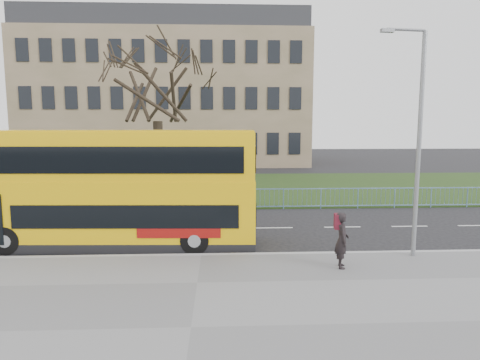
{
  "coord_description": "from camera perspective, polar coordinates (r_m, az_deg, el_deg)",
  "views": [
    {
      "loc": [
        0.65,
        -15.56,
        4.51
      ],
      "look_at": [
        1.43,
        1.0,
        2.31
      ],
      "focal_mm": 32.0,
      "sensor_mm": 36.0,
      "label": 1
    }
  ],
  "objects": [
    {
      "name": "ground",
      "position": [
        16.21,
        -4.94,
        -8.62
      ],
      "size": [
        120.0,
        120.0,
        0.0
      ],
      "primitive_type": "plane",
      "color": "black",
      "rests_on": "ground"
    },
    {
      "name": "pavement",
      "position": [
        9.89,
        -6.55,
        -19.22
      ],
      "size": [
        80.0,
        10.5,
        0.12
      ],
      "primitive_type": "cube",
      "color": "slate",
      "rests_on": "ground"
    },
    {
      "name": "kerb",
      "position": [
        14.71,
        -5.18,
        -10.04
      ],
      "size": [
        80.0,
        0.2,
        0.14
      ],
      "primitive_type": "cube",
      "color": "#9A9B9D",
      "rests_on": "ground"
    },
    {
      "name": "grass_verge",
      "position": [
        30.2,
        -3.89,
        -0.98
      ],
      "size": [
        80.0,
        15.4,
        0.08
      ],
      "primitive_type": "cube",
      "color": "#1B3413",
      "rests_on": "ground"
    },
    {
      "name": "guard_railing",
      "position": [
        22.52,
        -4.31,
        -2.6
      ],
      "size": [
        40.0,
        0.12,
        1.1
      ],
      "primitive_type": null,
      "color": "#678EB7",
      "rests_on": "ground"
    },
    {
      "name": "bare_tree",
      "position": [
        25.84,
        -10.97,
        9.65
      ],
      "size": [
        7.62,
        7.62,
        10.88
      ],
      "primitive_type": null,
      "color": "black",
      "rests_on": "grass_verge"
    },
    {
      "name": "civic_building",
      "position": [
        50.94,
        -9.2,
        10.25
      ],
      "size": [
        30.0,
        15.0,
        14.0
      ],
      "primitive_type": "cube",
      "color": "#78694C",
      "rests_on": "ground"
    },
    {
      "name": "yellow_bus",
      "position": [
        16.23,
        -16.09,
        -0.71
      ],
      "size": [
        10.14,
        2.82,
        4.21
      ],
      "rotation": [
        0.0,
        0.0,
        -0.04
      ],
      "color": "#F1BA0A",
      "rests_on": "ground"
    },
    {
      "name": "pedestrian",
      "position": [
        13.52,
        13.43,
        -7.81
      ],
      "size": [
        0.5,
        0.68,
        1.71
      ],
      "primitive_type": "imported",
      "rotation": [
        0.0,
        0.0,
        1.42
      ],
      "color": "black",
      "rests_on": "pavement"
    },
    {
      "name": "street_lamp",
      "position": [
        14.97,
        22.51,
        5.54
      ],
      "size": [
        1.55,
        0.33,
        7.32
      ],
      "rotation": [
        0.0,
        0.0,
        0.12
      ],
      "color": "gray",
      "rests_on": "pavement"
    }
  ]
}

